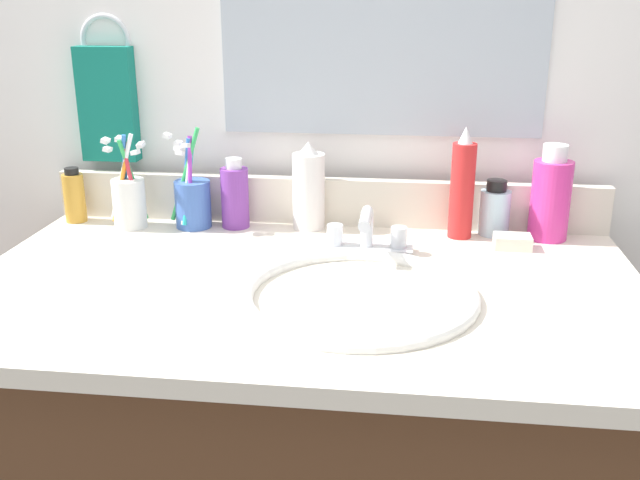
# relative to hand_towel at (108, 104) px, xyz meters

# --- Properties ---
(countertop) EXTENTS (1.06, 0.63, 0.03)m
(countertop) POSITION_rel_hand_towel_xyz_m (0.43, -0.32, -0.23)
(countertop) COLOR beige
(countertop) RESTS_ON vanity_cabinet
(backsplash) EXTENTS (1.06, 0.02, 0.09)m
(backsplash) POSITION_rel_hand_towel_xyz_m (0.43, -0.02, -0.18)
(backsplash) COLOR beige
(backsplash) RESTS_ON countertop
(back_wall) EXTENTS (2.16, 0.04, 1.30)m
(back_wall) POSITION_rel_hand_towel_xyz_m (0.43, 0.04, -0.37)
(back_wall) COLOR white
(back_wall) RESTS_ON ground_plane
(towel_ring) EXTENTS (0.10, 0.01, 0.10)m
(towel_ring) POSITION_rel_hand_towel_xyz_m (0.00, 0.02, 0.12)
(towel_ring) COLOR silver
(hand_towel) EXTENTS (0.11, 0.04, 0.22)m
(hand_towel) POSITION_rel_hand_towel_xyz_m (0.00, 0.00, 0.00)
(hand_towel) COLOR #147260
(sink_basin) EXTENTS (0.36, 0.36, 0.11)m
(sink_basin) POSITION_rel_hand_towel_xyz_m (0.52, -0.38, -0.25)
(sink_basin) COLOR white
(sink_basin) RESTS_ON countertop
(faucet) EXTENTS (0.16, 0.10, 0.08)m
(faucet) POSITION_rel_hand_towel_xyz_m (0.52, -0.18, -0.19)
(faucet) COLOR silver
(faucet) RESTS_ON countertop
(bottle_lotion_white) EXTENTS (0.06, 0.06, 0.17)m
(bottle_lotion_white) POSITION_rel_hand_towel_xyz_m (0.40, -0.05, -0.14)
(bottle_lotion_white) COLOR white
(bottle_lotion_white) RESTS_ON countertop
(bottle_gel_clear) EXTENTS (0.06, 0.06, 0.10)m
(bottle_gel_clear) POSITION_rel_hand_towel_xyz_m (0.75, -0.05, -0.17)
(bottle_gel_clear) COLOR silver
(bottle_gel_clear) RESTS_ON countertop
(bottle_cream_purple) EXTENTS (0.05, 0.05, 0.13)m
(bottle_cream_purple) POSITION_rel_hand_towel_xyz_m (0.26, -0.06, -0.16)
(bottle_cream_purple) COLOR #7A3899
(bottle_cream_purple) RESTS_ON countertop
(bottle_soap_pink) EXTENTS (0.07, 0.07, 0.17)m
(bottle_soap_pink) POSITION_rel_hand_towel_xyz_m (0.84, -0.06, -0.14)
(bottle_soap_pink) COLOR #D8338C
(bottle_soap_pink) RESTS_ON countertop
(bottle_spray_red) EXTENTS (0.04, 0.04, 0.20)m
(bottle_spray_red) POSITION_rel_hand_towel_xyz_m (0.69, -0.07, -0.13)
(bottle_spray_red) COLOR red
(bottle_spray_red) RESTS_ON countertop
(bottle_oil_amber) EXTENTS (0.04, 0.04, 0.11)m
(bottle_oil_amber) POSITION_rel_hand_towel_xyz_m (-0.06, -0.07, -0.17)
(bottle_oil_amber) COLOR gold
(bottle_oil_amber) RESTS_ON countertop
(cup_blue_plastic) EXTENTS (0.08, 0.08, 0.19)m
(cup_blue_plastic) POSITION_rel_hand_towel_xyz_m (0.18, -0.07, -0.17)
(cup_blue_plastic) COLOR #3F66B7
(cup_blue_plastic) RESTS_ON countertop
(cup_white_ceramic) EXTENTS (0.08, 0.06, 0.18)m
(cup_white_ceramic) POSITION_rel_hand_towel_xyz_m (0.06, -0.09, -0.17)
(cup_white_ceramic) COLOR white
(cup_white_ceramic) RESTS_ON countertop
(soap_bar) EXTENTS (0.06, 0.04, 0.02)m
(soap_bar) POSITION_rel_hand_towel_xyz_m (0.77, -0.13, -0.21)
(soap_bar) COLOR white
(soap_bar) RESTS_ON countertop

